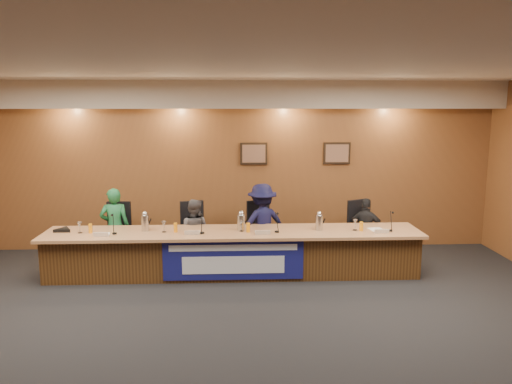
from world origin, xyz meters
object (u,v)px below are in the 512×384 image
office_chair_d (364,234)px  banner (233,260)px  office_chair_b (195,236)px  dais_body (233,254)px  speakerphone (63,230)px  carafe_mid (241,223)px  panelist_d (366,230)px  office_chair_c (262,235)px  panelist_a (115,227)px  office_chair_a (117,237)px  carafe_left (145,223)px  panelist_b (194,232)px  panelist_c (262,224)px  carafe_right (319,223)px

office_chair_d → banner: bearing=179.7°
banner → office_chair_b: size_ratio=4.58×
dais_body → banner: (0.00, -0.41, 0.03)m
office_chair_d → speakerphone: bearing=162.0°
carafe_mid → panelist_d: bearing=14.1°
panelist_d → office_chair_d: bearing=-67.8°
office_chair_c → office_chair_d: same height
banner → carafe_mid: carafe_mid is taller
panelist_a → office_chair_a: (0.00, 0.10, -0.21)m
carafe_left → panelist_d: bearing=8.0°
dais_body → office_chair_c: size_ratio=12.50×
dais_body → office_chair_d: size_ratio=12.50×
banner → panelist_b: size_ratio=1.89×
panelist_d → office_chair_c: bearing=19.0°
panelist_a → carafe_left: panelist_a is taller
panelist_c → carafe_right: bearing=127.1°
banner → panelist_d: (2.35, 0.97, 0.20)m
carafe_left → carafe_right: (2.83, -0.07, -0.01)m
banner → panelist_d: panelist_d is taller
office_chair_c → banner: bearing=-130.3°
office_chair_a → office_chair_d: bearing=2.4°
office_chair_a → panelist_c: bearing=0.1°
office_chair_b → carafe_left: 1.05m
dais_body → office_chair_b: size_ratio=12.50×
panelist_b → panelist_d: 3.03m
panelist_a → dais_body: bearing=157.7°
banner → panelist_d: 2.55m
dais_body → panelist_c: bearing=47.9°
dais_body → office_chair_c: bearing=52.6°
office_chair_b → carafe_right: carafe_right is taller
panelist_a → office_chair_a: bearing=-97.0°
panelist_d → carafe_right: panelist_d is taller
carafe_right → dais_body: bearing=178.1°
panelist_b → carafe_mid: (0.82, -0.56, 0.30)m
panelist_b → speakerphone: bearing=30.4°
carafe_left → carafe_right: size_ratio=1.05×
office_chair_a → panelist_a: bearing=-87.6°
office_chair_c → panelist_a: bearing=167.1°
panelist_a → panelist_c: bearing=173.0°
office_chair_c → carafe_mid: 0.86m
carafe_left → dais_body: bearing=-1.1°
panelist_c → office_chair_a: (-2.55, 0.10, -0.23)m
dais_body → carafe_mid: 0.54m
banner → panelist_c: 1.15m
office_chair_a → office_chair_d: 4.40m
panelist_a → speakerphone: bearing=28.9°
panelist_a → office_chair_d: 4.40m
dais_body → panelist_a: 2.15m
office_chair_d → carafe_right: (-0.94, -0.70, 0.39)m
dais_body → office_chair_d: dais_body is taller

